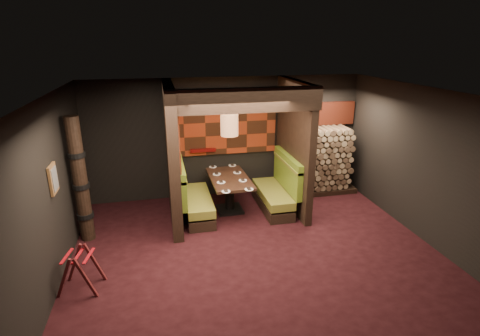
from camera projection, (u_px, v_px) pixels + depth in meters
The scene contains 23 objects.
floor at pixel (255, 250), 6.86m from camera, with size 6.50×5.50×0.02m, color black.
ceiling at pixel (258, 93), 5.92m from camera, with size 6.50×5.50×0.02m, color black.
wall_back at pixel (227, 138), 8.94m from camera, with size 6.50×0.02×2.85m, color black.
wall_front at pixel (324, 269), 3.85m from camera, with size 6.50×0.02×2.85m, color black.
wall_left at pixel (51, 193), 5.73m from camera, with size 0.02×5.50×2.85m, color black.
wall_right at pixel (423, 164), 7.05m from camera, with size 0.02×5.50×2.85m, color black.
partition_left at pixel (172, 154), 7.64m from camera, with size 0.20×2.20×2.85m, color black.
partition_right at pixel (294, 146), 8.22m from camera, with size 0.15×2.10×2.85m, color black.
header_beam at pixel (246, 100), 6.64m from camera, with size 2.85×0.18×0.44m, color black.
tapa_back_panel at pixel (226, 122), 8.76m from camera, with size 2.40×0.06×1.55m, color #9C3216.
tapa_side_panel at pixel (176, 132), 7.69m from camera, with size 0.04×1.85×1.45m, color #9C3216.
lacquer_shelf at pixel (203, 150), 8.80m from camera, with size 0.60×0.12×0.07m, color #620908.
booth_bench_left at pixel (193, 199), 8.06m from camera, with size 0.68×1.60×1.14m.
booth_bench_right at pixel (277, 191), 8.44m from camera, with size 0.68×1.60×1.14m.
dining_table at pixel (230, 187), 8.24m from camera, with size 0.85×1.52×0.80m.
place_settings at pixel (229, 177), 8.16m from camera, with size 0.69×1.74×0.03m.
pendant_lamp at pixel (229, 125), 7.73m from camera, with size 0.37×0.37×1.10m.
framed_picture at pixel (53, 179), 5.77m from camera, with size 0.05×0.36×0.46m.
luggage_rack at pixel (80, 269), 5.70m from camera, with size 0.72×0.57×0.71m.
totem_column at pixel (80, 181), 6.87m from camera, with size 0.31×0.31×2.40m.
firewood_stack at pixel (321, 160), 9.22m from camera, with size 1.73×0.70×1.64m.
mosaic_header at pixel (319, 114), 9.16m from camera, with size 1.83×0.10×0.56m, color maroon.
bay_front_post at pixel (294, 143), 8.48m from camera, with size 0.08×0.08×2.85m, color black.
Camera 1 is at (-1.55, -5.79, 3.68)m, focal length 28.00 mm.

